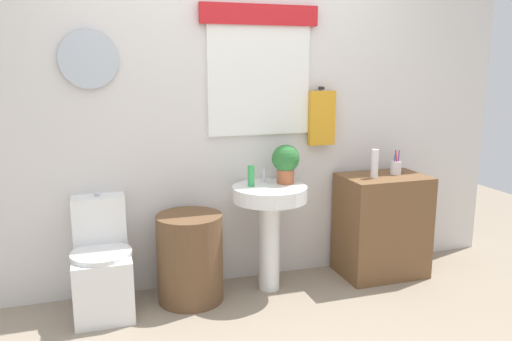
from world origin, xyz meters
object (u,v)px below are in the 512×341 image
wooden_cabinet (382,225)px  toothbrush_cup (396,167)px  pedestal_sink (270,212)px  lotion_bottle (375,164)px  toilet (102,268)px  potted_plant (286,161)px  soap_bottle (251,176)px  laundry_hamper (190,258)px

wooden_cabinet → toothbrush_cup: 0.46m
pedestal_sink → lotion_bottle: bearing=-2.9°
toilet → potted_plant: size_ratio=2.73×
soap_bottle → wooden_cabinet: bearing=-2.8°
pedestal_sink → soap_bottle: size_ratio=5.21×
soap_bottle → toothbrush_cup: 1.14m
wooden_cabinet → potted_plant: size_ratio=2.79×
toilet → pedestal_sink: toilet is taller
laundry_hamper → pedestal_sink: 0.63m
wooden_cabinet → lotion_bottle: lotion_bottle is taller
wooden_cabinet → toothbrush_cup: bearing=10.3°
toilet → soap_bottle: bearing=0.9°
toilet → laundry_hamper: 0.57m
lotion_bottle → toothbrush_cup: lotion_bottle is taller
soap_bottle → potted_plant: size_ratio=0.52×
pedestal_sink → lotion_bottle: size_ratio=3.59×
soap_bottle → potted_plant: 0.27m
pedestal_sink → toilet: bearing=178.3°
laundry_hamper → potted_plant: size_ratio=2.17×
laundry_hamper → lotion_bottle: bearing=-1.7°
toilet → wooden_cabinet: bearing=-0.9°
wooden_cabinet → lotion_bottle: bearing=-160.1°
pedestal_sink → toothbrush_cup: 1.05m
wooden_cabinet → toothbrush_cup: size_ratio=4.19×
wooden_cabinet → potted_plant: (-0.77, 0.06, 0.53)m
toothbrush_cup → pedestal_sink: bearing=-178.9°
toilet → toothbrush_cup: 2.23m
potted_plant → toothbrush_cup: 0.89m
potted_plant → lotion_bottle: 0.67m
toothbrush_cup → potted_plant: bearing=177.4°
toilet → potted_plant: bearing=1.2°
soap_bottle → toothbrush_cup: (1.14, -0.03, -0.00)m
toilet → toothbrush_cup: size_ratio=4.11×
soap_bottle → pedestal_sink: bearing=-22.6°
pedestal_sink → toothbrush_cup: (1.02, 0.02, 0.25)m
wooden_cabinet → potted_plant: 0.94m
potted_plant → pedestal_sink: bearing=-156.8°
potted_plant → lotion_bottle: (0.66, -0.10, -0.04)m
soap_bottle → potted_plant: potted_plant is taller
soap_bottle → laundry_hamper: bearing=-173.7°
toilet → pedestal_sink: (1.14, -0.03, 0.29)m
toilet → soap_bottle: (1.02, 0.02, 0.54)m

